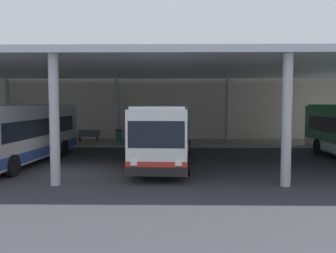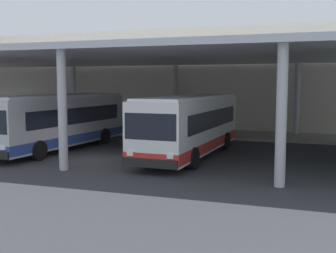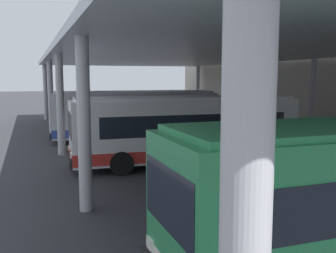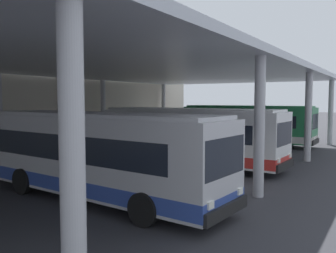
{
  "view_description": "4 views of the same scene",
  "coord_description": "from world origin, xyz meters",
  "px_view_note": "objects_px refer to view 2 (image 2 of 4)",
  "views": [
    {
      "loc": [
        4.8,
        -17.1,
        3.41
      ],
      "look_at": [
        4.42,
        4.75,
        1.88
      ],
      "focal_mm": 39.35,
      "sensor_mm": 36.0,
      "label": 1
    },
    {
      "loc": [
        10.31,
        -18.3,
        3.82
      ],
      "look_at": [
        2.62,
        4.05,
        1.38
      ],
      "focal_mm": 44.96,
      "sensor_mm": 36.0,
      "label": 2
    },
    {
      "loc": [
        21.0,
        -4.02,
        4.05
      ],
      "look_at": [
        1.55,
        2.9,
        1.45
      ],
      "focal_mm": 41.83,
      "sensor_mm": 36.0,
      "label": 3
    },
    {
      "loc": [
        -13.14,
        -6.64,
        3.64
      ],
      "look_at": [
        4.47,
        4.26,
        2.1
      ],
      "focal_mm": 38.58,
      "sensor_mm": 36.0,
      "label": 4
    }
  ],
  "objects_px": {
    "trash_bin": "(173,125)",
    "bus_second_bay": "(190,125)",
    "bus_nearest_bay": "(59,121)",
    "bench_waiting": "(144,124)"
  },
  "relations": [
    {
      "from": "bus_nearest_bay",
      "to": "bench_waiting",
      "type": "xyz_separation_m",
      "value": [
        1.44,
        9.41,
        -0.99
      ]
    },
    {
      "from": "bus_second_bay",
      "to": "bus_nearest_bay",
      "type": "bearing_deg",
      "value": -177.38
    },
    {
      "from": "bus_nearest_bay",
      "to": "trash_bin",
      "type": "bearing_deg",
      "value": 66.82
    },
    {
      "from": "bench_waiting",
      "to": "trash_bin",
      "type": "distance_m",
      "value": 2.47
    },
    {
      "from": "bus_second_bay",
      "to": "bench_waiting",
      "type": "bearing_deg",
      "value": 124.86
    },
    {
      "from": "bus_nearest_bay",
      "to": "trash_bin",
      "type": "distance_m",
      "value": 9.91
    },
    {
      "from": "bench_waiting",
      "to": "bus_second_bay",
      "type": "bearing_deg",
      "value": -55.14
    },
    {
      "from": "bus_nearest_bay",
      "to": "bench_waiting",
      "type": "relative_size",
      "value": 5.94
    },
    {
      "from": "trash_bin",
      "to": "bus_second_bay",
      "type": "bearing_deg",
      "value": -66.12
    },
    {
      "from": "bus_second_bay",
      "to": "trash_bin",
      "type": "height_order",
      "value": "bus_second_bay"
    }
  ]
}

